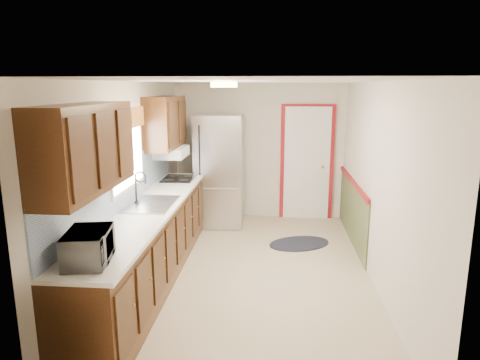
# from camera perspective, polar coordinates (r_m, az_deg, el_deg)

# --- Properties ---
(room_shell) EXTENTS (3.20, 5.20, 2.52)m
(room_shell) POSITION_cam_1_polar(r_m,az_deg,el_deg) (5.22, 1.48, -0.24)
(room_shell) COLOR tan
(room_shell) RESTS_ON ground
(kitchen_run) EXTENTS (0.63, 4.00, 2.20)m
(kitchen_run) POSITION_cam_1_polar(r_m,az_deg,el_deg) (5.26, -12.34, -4.84)
(kitchen_run) COLOR #371D0C
(kitchen_run) RESTS_ON ground
(back_wall_trim) EXTENTS (1.12, 2.30, 2.08)m
(back_wall_trim) POSITION_cam_1_polar(r_m,az_deg,el_deg) (7.47, 10.09, 0.99)
(back_wall_trim) COLOR maroon
(back_wall_trim) RESTS_ON ground
(ceiling_fixture) EXTENTS (0.30, 0.30, 0.06)m
(ceiling_fixture) POSITION_cam_1_polar(r_m,az_deg,el_deg) (4.92, -2.15, 12.60)
(ceiling_fixture) COLOR #FFD88C
(ceiling_fixture) RESTS_ON room_shell
(microwave) EXTENTS (0.35, 0.53, 0.33)m
(microwave) POSITION_cam_1_polar(r_m,az_deg,el_deg) (3.68, -19.59, -7.98)
(microwave) COLOR white
(microwave) RESTS_ON kitchen_run
(refrigerator) EXTENTS (0.80, 0.79, 1.89)m
(refrigerator) POSITION_cam_1_polar(r_m,az_deg,el_deg) (7.26, -2.77, 1.29)
(refrigerator) COLOR #B7B7BC
(refrigerator) RESTS_ON ground
(rug) EXTENTS (1.12, 0.95, 0.01)m
(rug) POSITION_cam_1_polar(r_m,az_deg,el_deg) (6.62, 7.91, -8.38)
(rug) COLOR black
(rug) RESTS_ON ground
(cooktop) EXTENTS (0.47, 0.56, 0.02)m
(cooktop) POSITION_cam_1_polar(r_m,az_deg,el_deg) (6.65, -8.18, 0.19)
(cooktop) COLOR black
(cooktop) RESTS_ON kitchen_run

